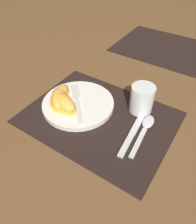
{
  "coord_description": "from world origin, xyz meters",
  "views": [
    {
      "loc": [
        0.27,
        -0.42,
        0.49
      ],
      "look_at": [
        -0.0,
        -0.0,
        0.02
      ],
      "focal_mm": 35.0,
      "sensor_mm": 36.0,
      "label": 1
    }
  ],
  "objects": [
    {
      "name": "placemat_far",
      "position": [
        0.01,
        0.57,
        0.0
      ],
      "size": [
        0.46,
        0.35,
        0.0
      ],
      "color": "black",
      "rests_on": "ground_plane"
    },
    {
      "name": "plate",
      "position": [
        -0.09,
        0.01,
        0.01
      ],
      "size": [
        0.24,
        0.24,
        0.02
      ],
      "color": "white",
      "rests_on": "placemat"
    },
    {
      "name": "citrus_wedge_0",
      "position": [
        -0.15,
        -0.01,
        0.04
      ],
      "size": [
        0.06,
        0.11,
        0.04
      ],
      "color": "#F7C656",
      "rests_on": "plate"
    },
    {
      "name": "juice_glass",
      "position": [
        0.1,
        0.1,
        0.04
      ],
      "size": [
        0.07,
        0.07,
        0.09
      ],
      "color": "silver",
      "rests_on": "placemat"
    },
    {
      "name": "spoon",
      "position": [
        0.14,
        0.04,
        0.01
      ],
      "size": [
        0.04,
        0.18,
        0.01
      ],
      "color": "silver",
      "rests_on": "placemat"
    },
    {
      "name": "placemat",
      "position": [
        0.0,
        0.0,
        0.0
      ],
      "size": [
        0.46,
        0.35,
        0.0
      ],
      "color": "black",
      "rests_on": "ground_plane"
    },
    {
      "name": "citrus_wedge_2",
      "position": [
        -0.11,
        -0.04,
        0.04
      ],
      "size": [
        0.12,
        0.09,
        0.04
      ],
      "color": "#F7C656",
      "rests_on": "plate"
    },
    {
      "name": "fork",
      "position": [
        -0.1,
        0.01,
        0.02
      ],
      "size": [
        0.15,
        0.16,
        0.0
      ],
      "color": "silver",
      "rests_on": "plate"
    },
    {
      "name": "knife",
      "position": [
        0.12,
        0.0,
        0.01
      ],
      "size": [
        0.04,
        0.22,
        0.01
      ],
      "color": "silver",
      "rests_on": "placemat"
    },
    {
      "name": "citrus_wedge_1",
      "position": [
        -0.14,
        -0.03,
        0.04
      ],
      "size": [
        0.11,
        0.12,
        0.04
      ],
      "color": "#F7C656",
      "rests_on": "plate"
    },
    {
      "name": "ground_plane",
      "position": [
        0.0,
        0.0,
        0.0
      ],
      "size": [
        3.0,
        3.0,
        0.0
      ],
      "primitive_type": "plane",
      "color": "brown"
    }
  ]
}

